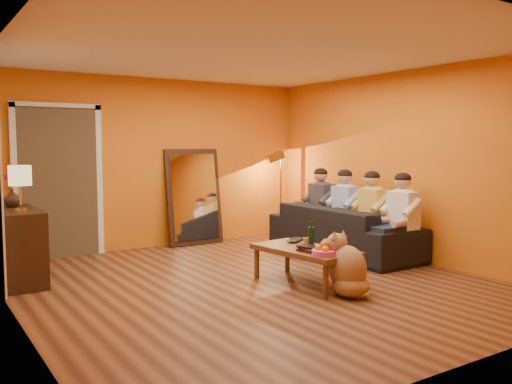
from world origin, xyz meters
TOP-DOWN VIEW (x-y plane):
  - room_shell at (0.00, 0.37)m, footprint 5.00×5.50m
  - doorway_recess at (-1.50, 2.83)m, footprint 1.06×0.30m
  - door_jamb_left at (-2.07, 2.71)m, footprint 0.08×0.06m
  - door_jamb_right at (-0.93, 2.71)m, footprint 0.08×0.06m
  - door_header at (-1.50, 2.71)m, footprint 1.22×0.06m
  - mirror_frame at (0.55, 2.63)m, footprint 0.92×0.27m
  - mirror_glass at (0.55, 2.59)m, footprint 0.78×0.21m
  - sideboard at (-2.24, 1.55)m, footprint 0.44×1.18m
  - table_lamp at (-2.24, 1.25)m, footprint 0.24×0.24m
  - sofa at (2.00, 0.72)m, footprint 2.42×0.95m
  - coffee_table at (0.47, -0.33)m, footprint 0.77×1.29m
  - floor_lamp at (2.03, 2.31)m, footprint 0.36×0.32m
  - dog at (0.55, -0.94)m, footprint 0.55×0.67m
  - person_far_left at (2.13, -0.28)m, footprint 0.70×0.44m
  - person_mid_left at (2.13, 0.27)m, footprint 0.70×0.44m
  - person_mid_right at (2.13, 0.82)m, footprint 0.70×0.44m
  - person_far_right at (2.13, 1.37)m, footprint 0.70×0.44m
  - fruit_bowl at (0.37, -0.78)m, footprint 0.26×0.26m
  - wine_bottle at (0.52, -0.38)m, footprint 0.07×0.07m
  - tumbler at (0.59, -0.21)m, footprint 0.12×0.12m
  - laptop at (0.65, 0.02)m, footprint 0.40×0.37m
  - book_lower at (0.29, -0.53)m, footprint 0.21×0.26m
  - book_mid at (0.30, -0.52)m, footprint 0.20×0.27m
  - book_upper at (0.29, -0.54)m, footprint 0.22×0.26m
  - vase at (-2.24, 1.80)m, footprint 0.20×0.20m
  - flowers at (-2.24, 1.80)m, footprint 0.17×0.17m

SIDE VIEW (x-z plane):
  - coffee_table at x=0.47m, z-range 0.00..0.42m
  - dog at x=0.55m, z-range 0.00..0.68m
  - sofa at x=2.00m, z-range 0.00..0.71m
  - sideboard at x=-2.24m, z-range 0.00..0.85m
  - book_lower at x=0.29m, z-range 0.42..0.44m
  - laptop at x=0.65m, z-range 0.42..0.45m
  - book_mid at x=0.30m, z-range 0.44..0.46m
  - tumbler at x=0.59m, z-range 0.42..0.51m
  - book_upper at x=0.29m, z-range 0.46..0.48m
  - fruit_bowl at x=0.37m, z-range 0.42..0.58m
  - wine_bottle at x=0.52m, z-range 0.42..0.73m
  - person_far_left at x=2.13m, z-range 0.00..1.22m
  - person_mid_left at x=2.13m, z-range 0.00..1.22m
  - person_mid_right at x=2.13m, z-range 0.00..1.22m
  - person_far_right at x=2.13m, z-range 0.00..1.22m
  - floor_lamp at x=2.03m, z-range 0.00..1.44m
  - mirror_frame at x=0.55m, z-range 0.00..1.52m
  - mirror_glass at x=0.55m, z-range 0.09..1.43m
  - vase at x=-2.24m, z-range 0.85..1.06m
  - doorway_recess at x=-1.50m, z-range 0.00..2.10m
  - door_jamb_left at x=-2.07m, z-range -0.05..2.15m
  - door_jamb_right at x=-0.93m, z-range -0.05..2.15m
  - table_lamp at x=-2.24m, z-range 0.85..1.36m
  - flowers at x=-2.24m, z-range 0.97..1.39m
  - room_shell at x=0.00m, z-range 0.00..2.60m
  - door_header at x=-1.50m, z-range 2.08..2.16m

